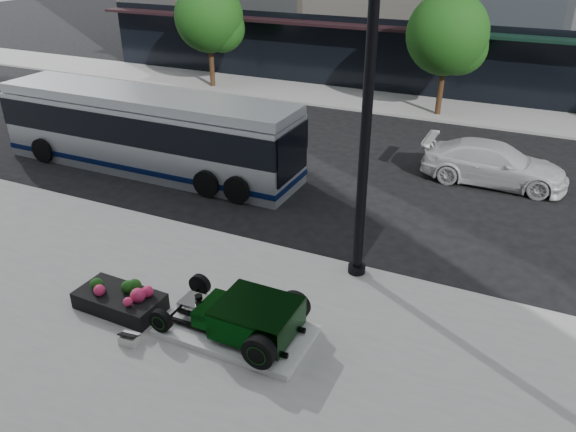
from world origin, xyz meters
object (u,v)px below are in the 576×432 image
at_px(lamppost, 366,132).
at_px(transit_bus, 148,131).
at_px(white_sedan, 494,164).
at_px(hot_rod, 248,317).
at_px(flower_planter, 120,300).

distance_m(lamppost, transit_bus, 10.73).
bearing_deg(white_sedan, lamppost, 162.87).
height_order(lamppost, white_sedan, lamppost).
xyz_separation_m(hot_rod, white_sedan, (3.70, 11.57, 0.04)).
height_order(hot_rod, flower_planter, hot_rod).
bearing_deg(hot_rod, white_sedan, 72.26).
relative_size(hot_rod, transit_bus, 0.27).
bearing_deg(lamppost, white_sedan, 73.17).
height_order(hot_rod, transit_bus, transit_bus).
height_order(lamppost, transit_bus, lamppost).
distance_m(hot_rod, flower_planter, 3.35).
bearing_deg(white_sedan, hot_rod, 161.96).
relative_size(transit_bus, white_sedan, 2.39).
relative_size(lamppost, flower_planter, 3.94).
bearing_deg(transit_bus, white_sedan, 18.80).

